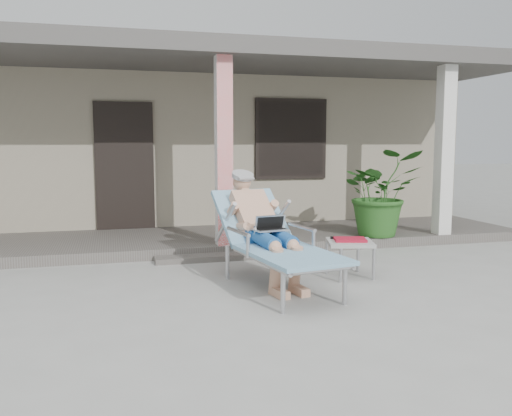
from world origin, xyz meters
name	(u,v)px	position (x,y,z in m)	size (l,w,h in m)	color
ground	(267,296)	(0.00, 0.00, 0.00)	(60.00, 60.00, 0.00)	#9E9E99
house	(183,139)	(0.00, 6.50, 1.67)	(10.40, 5.40, 3.30)	#9F957E
porch_deck	(213,239)	(0.00, 3.00, 0.07)	(10.00, 2.00, 0.15)	#605B56
porch_overhang	(212,62)	(0.00, 2.95, 2.79)	(10.00, 2.30, 2.85)	silver
porch_step	(229,256)	(0.00, 1.85, 0.04)	(2.00, 0.30, 0.07)	#605B56
lounger	(268,211)	(0.15, 0.46, 0.83)	(1.10, 2.15, 1.35)	#B7B7BC
side_table	(350,244)	(1.17, 0.52, 0.39)	(0.64, 0.64, 0.47)	#A1A19C
potted_palm	(381,193)	(2.48, 2.25, 0.82)	(1.20, 1.04, 1.34)	#26591E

